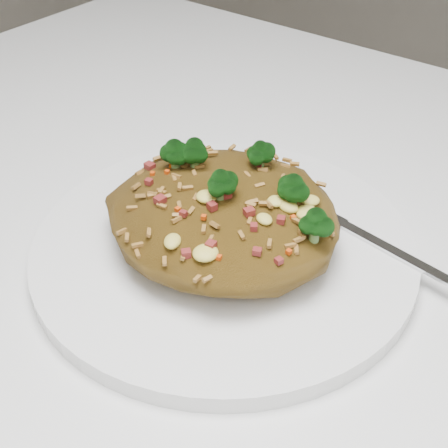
% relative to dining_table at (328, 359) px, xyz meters
% --- Properties ---
extents(dining_table, '(1.20, 0.80, 0.75)m').
position_rel_dining_table_xyz_m(dining_table, '(0.00, 0.00, 0.00)').
color(dining_table, white).
rests_on(dining_table, ground).
extents(plate, '(0.29, 0.29, 0.01)m').
position_rel_dining_table_xyz_m(plate, '(-0.08, -0.03, 0.10)').
color(plate, white).
rests_on(plate, dining_table).
extents(fried_rice, '(0.17, 0.16, 0.07)m').
position_rel_dining_table_xyz_m(fried_rice, '(-0.08, -0.03, 0.14)').
color(fried_rice, brown).
rests_on(fried_rice, plate).
extents(fork, '(0.16, 0.04, 0.00)m').
position_rel_dining_table_xyz_m(fork, '(0.00, 0.04, 0.11)').
color(fork, silver).
rests_on(fork, plate).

